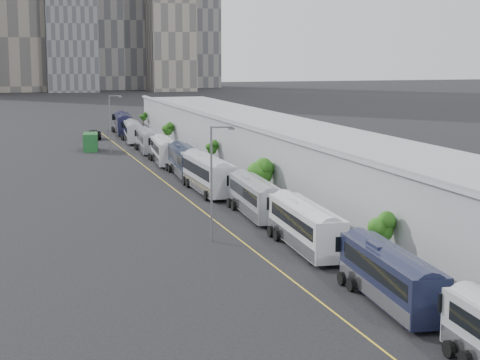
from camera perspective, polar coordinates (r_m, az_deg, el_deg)
name	(u,v)px	position (r m, az deg, el deg)	size (l,w,h in m)	color
sidewalk	(296,202)	(83.86, 4.00, -1.55)	(10.00, 170.00, 0.12)	gray
lane_line	(198,208)	(80.83, -2.99, -1.97)	(0.12, 160.00, 0.02)	gold
depot	(332,167)	(84.78, 6.55, 0.90)	(12.45, 160.40, 7.20)	gray
bus_1	(390,281)	(50.74, 10.62, -7.04)	(3.49, 12.25, 3.53)	black
bus_2	(305,230)	(63.68, 4.68, -3.55)	(3.36, 12.91, 3.73)	silver
bus_3	(255,200)	(76.49, 1.08, -1.43)	(3.28, 12.54, 3.63)	gray
bus_4	(207,177)	(89.54, -2.35, 0.23)	(3.10, 14.03, 4.10)	#B0B3BB
bus_5	(185,163)	(101.60, -3.95, 1.19)	(3.52, 13.14, 3.80)	#161E33
bus_6	(164,153)	(113.44, -5.46, 1.94)	(3.52, 12.43, 3.59)	silver
bus_7	(147,143)	(126.79, -6.60, 2.65)	(3.33, 12.25, 3.54)	gray
bus_8	(133,133)	(141.41, -7.64, 3.30)	(3.74, 12.63, 3.64)	#999BA2
bus_9	(123,125)	(156.16, -8.32, 3.88)	(3.92, 13.87, 4.00)	black
tree_1	(381,227)	(59.01, 9.97, -3.34)	(1.83, 1.83, 3.84)	black
tree_2	(260,171)	(83.49, 1.42, 0.66)	(2.59, 2.59, 4.58)	black
tree_3	(212,149)	(104.95, -2.00, 2.24)	(1.26, 1.26, 3.74)	black
tree_4	(168,129)	(132.03, -5.15, 3.61)	(1.59, 1.59, 3.88)	black
tree_5	(144,118)	(156.28, -6.87, 4.39)	(1.04, 1.04, 3.65)	black
street_lamp_near	(214,176)	(65.36, -1.89, 0.29)	(2.04, 0.22, 9.57)	#59595E
street_lamp_far	(111,120)	(125.71, -9.16, 4.23)	(2.04, 0.22, 8.98)	#59595E
shipping_container	(91,142)	(130.07, -10.58, 2.68)	(2.21, 5.30, 2.80)	#15471F
suv	(94,135)	(147.60, -10.37, 3.19)	(2.65, 5.75, 1.60)	black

